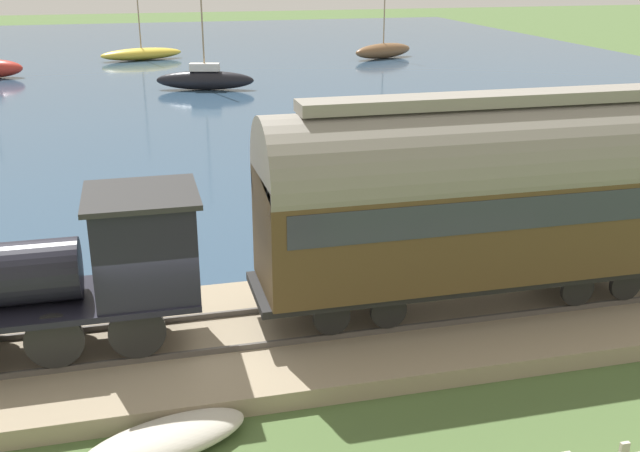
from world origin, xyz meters
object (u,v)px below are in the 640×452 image
(sailboat_brown, at_px, (383,50))
(sailboat_black, at_px, (205,79))
(sailboat_yellow, at_px, (142,54))
(steam_locomotive, at_px, (76,264))
(passenger_coach, at_px, (477,192))
(rowboat_mid_harbor, at_px, (320,184))
(beached_dinghy, at_px, (165,440))

(sailboat_brown, xyz_separation_m, sailboat_black, (-11.55, 15.24, 0.03))
(sailboat_yellow, height_order, sailboat_brown, sailboat_brown)
(sailboat_black, bearing_deg, steam_locomotive, -174.94)
(passenger_coach, bearing_deg, sailboat_yellow, 7.16)
(sailboat_yellow, distance_m, sailboat_black, 15.51)
(steam_locomotive, xyz_separation_m, sailboat_black, (32.17, -5.61, -1.53))
(sailboat_black, distance_m, rowboat_mid_harbor, 21.79)
(steam_locomotive, xyz_separation_m, rowboat_mid_harbor, (10.46, -7.38, -2.00))
(passenger_coach, distance_m, rowboat_mid_harbor, 10.85)
(steam_locomotive, relative_size, sailboat_black, 0.82)
(passenger_coach, xyz_separation_m, rowboat_mid_harbor, (10.46, 0.77, -2.81))
(steam_locomotive, bearing_deg, sailboat_brown, -25.50)
(passenger_coach, bearing_deg, steam_locomotive, 90.00)
(rowboat_mid_harbor, relative_size, beached_dinghy, 1.02)
(passenger_coach, height_order, sailboat_black, sailboat_black)
(sailboat_brown, xyz_separation_m, rowboat_mid_harbor, (-33.26, 13.48, -0.43))
(sailboat_yellow, height_order, sailboat_black, sailboat_yellow)
(passenger_coach, height_order, rowboat_mid_harbor, passenger_coach)
(sailboat_brown, xyz_separation_m, beached_dinghy, (-46.84, 19.50, -0.40))
(sailboat_yellow, bearing_deg, sailboat_brown, -115.31)
(passenger_coach, relative_size, sailboat_yellow, 1.22)
(steam_locomotive, distance_m, beached_dinghy, 3.93)
(sailboat_brown, bearing_deg, passenger_coach, 140.41)
(sailboat_yellow, bearing_deg, rowboat_mid_harbor, 173.56)
(sailboat_yellow, bearing_deg, beached_dinghy, 164.61)
(rowboat_mid_harbor, bearing_deg, passenger_coach, -167.48)
(steam_locomotive, height_order, rowboat_mid_harbor, steam_locomotive)
(sailboat_yellow, xyz_separation_m, sailboat_black, (-15.13, -3.41, 0.16))
(sailboat_black, relative_size, rowboat_mid_harbor, 2.39)
(sailboat_yellow, distance_m, beached_dinghy, 50.43)
(sailboat_brown, bearing_deg, steam_locomotive, 131.11)
(sailboat_black, bearing_deg, beached_dinghy, -171.91)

